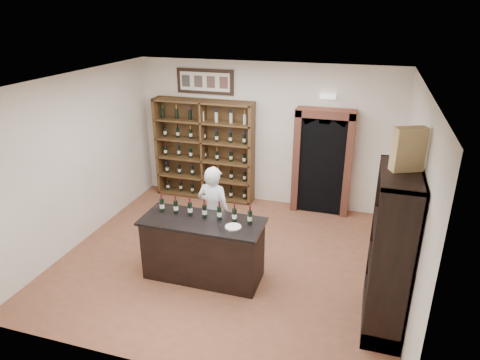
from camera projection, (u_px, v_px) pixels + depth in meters
name	position (u px, v px, depth m)	size (l,w,h in m)	color
floor	(228.00, 258.00, 7.32)	(5.50, 5.50, 0.00)	brown
ceiling	(226.00, 81.00, 6.19)	(5.50, 5.50, 0.00)	white
wall_back	(265.00, 135.00, 8.97)	(5.50, 0.04, 3.00)	white
wall_left	(79.00, 160.00, 7.50)	(0.04, 5.00, 3.00)	white
wall_right	(412.00, 198.00, 6.01)	(0.04, 5.00, 3.00)	white
wine_shelf	(205.00, 150.00, 9.33)	(2.20, 0.38, 2.20)	brown
framed_picture	(205.00, 81.00, 8.90)	(1.25, 0.04, 0.52)	black
arched_doorway	(323.00, 159.00, 8.62)	(1.17, 0.35, 2.17)	black
emergency_light	(328.00, 96.00, 8.22)	(0.30, 0.10, 0.10)	white
tasting_counter	(203.00, 249.00, 6.66)	(1.88, 0.78, 1.00)	black
counter_bottle_0	(162.00, 205.00, 6.72)	(0.07, 0.07, 0.30)	black
counter_bottle_1	(176.00, 207.00, 6.66)	(0.07, 0.07, 0.30)	black
counter_bottle_2	(190.00, 209.00, 6.59)	(0.07, 0.07, 0.30)	black
counter_bottle_3	(205.00, 211.00, 6.53)	(0.07, 0.07, 0.30)	black
counter_bottle_4	(219.00, 213.00, 6.46)	(0.07, 0.07, 0.30)	black
counter_bottle_5	(234.00, 215.00, 6.40)	(0.07, 0.07, 0.30)	black
counter_bottle_6	(250.00, 217.00, 6.33)	(0.07, 0.07, 0.30)	black
side_cabinet	(389.00, 276.00, 5.56)	(0.48, 1.20, 2.20)	black
shopkeeper	(214.00, 212.00, 7.15)	(0.59, 0.39, 1.62)	silver
plate	(233.00, 227.00, 6.26)	(0.24, 0.24, 0.02)	silver
wine_crate	(409.00, 149.00, 4.97)	(0.37, 0.15, 0.52)	tan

